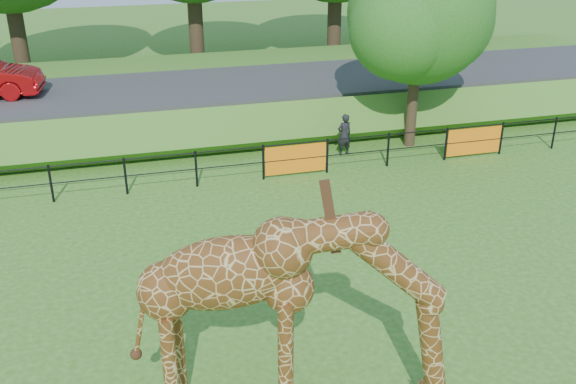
% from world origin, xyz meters
% --- Properties ---
extents(ground, '(90.00, 90.00, 0.00)m').
position_xyz_m(ground, '(0.00, 0.00, 0.00)').
color(ground, '#356419').
rests_on(ground, ground).
extents(giraffe, '(5.19, 2.38, 3.67)m').
position_xyz_m(giraffe, '(0.31, -1.49, 1.83)').
color(giraffe, '#5D3313').
rests_on(giraffe, ground).
extents(perimeter_fence, '(28.07, 0.10, 1.10)m').
position_xyz_m(perimeter_fence, '(0.00, 8.00, 0.55)').
color(perimeter_fence, black).
rests_on(perimeter_fence, ground).
extents(embankment, '(40.00, 9.00, 1.30)m').
position_xyz_m(embankment, '(0.00, 15.50, 0.65)').
color(embankment, '#356419').
rests_on(embankment, ground).
extents(road, '(40.00, 5.00, 0.12)m').
position_xyz_m(road, '(0.00, 14.00, 1.36)').
color(road, '#2F2F32').
rests_on(road, embankment).
extents(visitor, '(0.56, 0.42, 1.39)m').
position_xyz_m(visitor, '(5.02, 9.31, 0.70)').
color(visitor, black).
rests_on(visitor, ground).
extents(tree_east, '(5.40, 4.71, 6.76)m').
position_xyz_m(tree_east, '(7.60, 9.63, 4.28)').
color(tree_east, '#2E2315').
rests_on(tree_east, ground).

